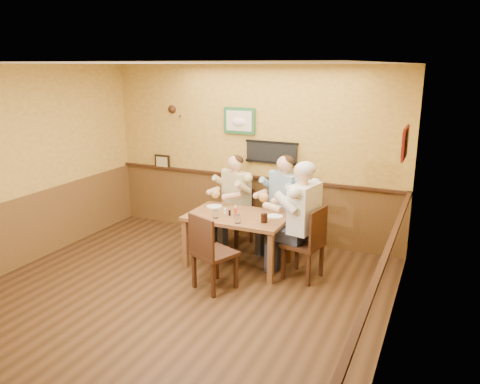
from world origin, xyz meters
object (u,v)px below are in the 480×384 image
object	(u,v)px
hot_sauce_bottle	(235,212)
diner_blue_polo	(285,209)
diner_tan_shirt	(236,204)
water_glass_left	(216,214)
dining_table	(238,221)
diner_white_elder	(304,227)
cola_tumbler	(264,218)
chair_right_end	(303,243)
chair_back_left	(236,216)
chair_back_right	(285,221)
pepper_shaker	(230,213)
chair_near_side	(215,251)
water_glass_mid	(238,219)
salt_shaker	(225,211)

from	to	relation	value
hot_sauce_bottle	diner_blue_polo	bearing A→B (deg)	66.19
diner_tan_shirt	water_glass_left	distance (m)	1.05
water_glass_left	dining_table	bearing A→B (deg)	48.44
diner_tan_shirt	diner_white_elder	bearing A→B (deg)	-9.13
cola_tumbler	chair_right_end	bearing A→B (deg)	13.31
dining_table	water_glass_left	bearing A→B (deg)	-131.56
chair_back_left	chair_back_right	world-z (taller)	chair_back_right
pepper_shaker	chair_near_side	bearing A→B (deg)	-79.68
water_glass_mid	dining_table	bearing A→B (deg)	113.16
chair_back_right	hot_sauce_bottle	bearing A→B (deg)	-89.58
diner_white_elder	water_glass_mid	bearing A→B (deg)	-59.46
dining_table	chair_near_side	world-z (taller)	chair_near_side
dining_table	diner_white_elder	bearing A→B (deg)	-2.06
pepper_shaker	water_glass_left	bearing A→B (deg)	-127.66
diner_blue_polo	water_glass_mid	world-z (taller)	diner_blue_polo
chair_near_side	chair_right_end	bearing A→B (deg)	-118.19
dining_table	chair_back_left	xyz separation A→B (m)	(-0.38, 0.77, -0.21)
chair_back_left	chair_near_side	xyz separation A→B (m)	(0.42, -1.56, 0.05)
diner_blue_polo	diner_tan_shirt	bearing A→B (deg)	-154.93
chair_right_end	cola_tumbler	distance (m)	0.61
dining_table	water_glass_left	size ratio (longest dim) A/B	12.47
chair_back_right	chair_right_end	bearing A→B (deg)	-32.13
hot_sauce_bottle	pepper_shaker	world-z (taller)	hot_sauce_bottle
diner_tan_shirt	water_glass_left	bearing A→B (deg)	-59.76
chair_right_end	water_glass_left	world-z (taller)	chair_right_end
chair_back_left	diner_tan_shirt	xyz separation A→B (m)	(0.00, 0.00, 0.19)
cola_tumbler	hot_sauce_bottle	world-z (taller)	hot_sauce_bottle
hot_sauce_bottle	salt_shaker	distance (m)	0.22
chair_right_end	diner_white_elder	xyz separation A→B (m)	(0.00, 0.00, 0.22)
chair_near_side	salt_shaker	distance (m)	0.82
diner_white_elder	salt_shaker	size ratio (longest dim) A/B	15.94
chair_back_left	diner_white_elder	bearing A→B (deg)	-9.13
water_glass_left	cola_tumbler	size ratio (longest dim) A/B	0.95
chair_right_end	chair_near_side	xyz separation A→B (m)	(-0.93, -0.76, 0.00)
water_glass_left	cola_tumbler	bearing A→B (deg)	8.30
chair_right_end	salt_shaker	distance (m)	1.18
cola_tumbler	salt_shaker	world-z (taller)	cola_tumbler
dining_table	pepper_shaker	size ratio (longest dim) A/B	17.26
diner_white_elder	water_glass_left	distance (m)	1.22
cola_tumbler	salt_shaker	bearing A→B (deg)	171.15
hot_sauce_bottle	salt_shaker	xyz separation A→B (m)	(-0.20, 0.08, -0.03)
diner_blue_polo	cola_tumbler	xyz separation A→B (m)	(0.03, -0.93, 0.14)
diner_white_elder	hot_sauce_bottle	distance (m)	0.96
diner_tan_shirt	pepper_shaker	bearing A→B (deg)	-49.70
diner_tan_shirt	pepper_shaker	world-z (taller)	diner_tan_shirt
chair_back_right	hot_sauce_bottle	size ratio (longest dim) A/B	5.95
chair_back_right	chair_back_left	bearing A→B (deg)	-154.93
chair_right_end	chair_near_side	distance (m)	1.20
chair_right_end	diner_tan_shirt	distance (m)	1.57
water_glass_left	salt_shaker	distance (m)	0.20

